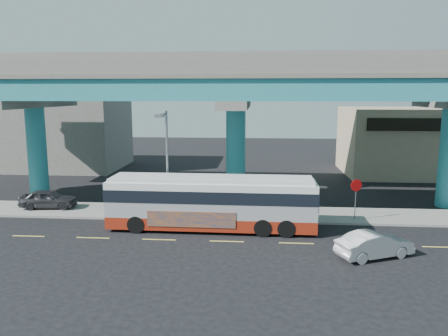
# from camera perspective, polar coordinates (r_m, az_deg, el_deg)

# --- Properties ---
(ground) EXTENTS (120.00, 120.00, 0.00)m
(ground) POSITION_cam_1_polar(r_m,az_deg,el_deg) (25.96, 0.43, -9.35)
(ground) COLOR black
(ground) RESTS_ON ground
(sidewalk) EXTENTS (70.00, 4.00, 0.15)m
(sidewalk) POSITION_cam_1_polar(r_m,az_deg,el_deg) (31.18, 1.16, -5.94)
(sidewalk) COLOR gray
(sidewalk) RESTS_ON ground
(lane_markings) EXTENTS (58.00, 0.12, 0.01)m
(lane_markings) POSITION_cam_1_polar(r_m,az_deg,el_deg) (25.68, 0.38, -9.56)
(lane_markings) COLOR #D8C64C
(lane_markings) RESTS_ON ground
(viaduct) EXTENTS (52.00, 12.40, 11.70)m
(viaduct) POSITION_cam_1_polar(r_m,az_deg,el_deg) (33.64, 1.59, 10.82)
(viaduct) COLOR teal
(viaduct) RESTS_ON ground
(building_beige) EXTENTS (14.00, 10.23, 7.00)m
(building_beige) POSITION_cam_1_polar(r_m,az_deg,el_deg) (50.41, 23.36, 3.24)
(building_beige) COLOR tan
(building_beige) RESTS_ON ground
(building_concrete) EXTENTS (12.00, 10.00, 9.00)m
(building_concrete) POSITION_cam_1_polar(r_m,az_deg,el_deg) (53.29, -19.63, 4.85)
(building_concrete) COLOR gray
(building_concrete) RESTS_ON ground
(transit_bus) EXTENTS (13.06, 2.94, 3.34)m
(transit_bus) POSITION_cam_1_polar(r_m,az_deg,el_deg) (27.47, -1.61, -4.30)
(transit_bus) COLOR maroon
(transit_bus) RESTS_ON ground
(sedan) EXTENTS (4.51, 5.19, 1.36)m
(sedan) POSITION_cam_1_polar(r_m,az_deg,el_deg) (24.45, 19.08, -9.44)
(sedan) COLOR #B5B6BB
(sedan) RESTS_ON ground
(parked_car) EXTENTS (2.43, 4.39, 1.39)m
(parked_car) POSITION_cam_1_polar(r_m,az_deg,el_deg) (34.66, -21.96, -3.75)
(parked_car) COLOR #313136
(parked_car) RESTS_ON sidewalk
(street_lamp) EXTENTS (0.50, 2.38, 7.22)m
(street_lamp) POSITION_cam_1_polar(r_m,az_deg,el_deg) (28.82, -7.68, 2.43)
(street_lamp) COLOR gray
(street_lamp) RESTS_ON sidewalk
(stop_sign) EXTENTS (0.80, 0.30, 2.79)m
(stop_sign) POSITION_cam_1_polar(r_m,az_deg,el_deg) (30.04, 16.86, -2.82)
(stop_sign) COLOR gray
(stop_sign) RESTS_ON sidewalk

